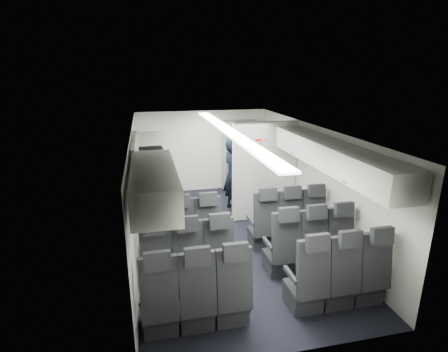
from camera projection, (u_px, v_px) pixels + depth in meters
name	position (u px, v px, depth m)	size (l,w,h in m)	color
cabin_shell	(229.00, 183.00, 6.52)	(3.41, 6.01, 2.16)	black
seat_row_front	(236.00, 231.00, 6.24)	(3.33, 0.56, 1.24)	#252629
seat_row_mid	(250.00, 256.00, 5.40)	(3.33, 0.56, 1.24)	#252629
seat_row_rear	(270.00, 290.00, 4.56)	(3.33, 0.56, 1.24)	#252629
overhead_bin_left_rear	(154.00, 184.00, 4.15)	(0.53, 1.80, 0.40)	white
overhead_bin_left_front_open	(148.00, 159.00, 5.81)	(0.64, 1.70, 0.72)	#9E9E93
overhead_bin_right_rear	(363.00, 169.00, 4.74)	(0.53, 1.80, 0.40)	white
overhead_bin_right_front	(306.00, 144.00, 6.37)	(0.53, 1.70, 0.40)	white
bulkhead_partition	(264.00, 171.00, 7.49)	(1.40, 0.15, 2.13)	silver
galley_unit	(240.00, 156.00, 9.31)	(0.85, 0.52, 1.90)	#939399
boarding_door	(140.00, 174.00, 7.68)	(0.12, 1.27, 1.86)	silver
flight_attendant	(233.00, 175.00, 8.02)	(0.62, 0.41, 1.71)	black
carry_on_bag	(151.00, 154.00, 5.77)	(0.38, 0.27, 0.23)	black
papers	(241.00, 168.00, 7.97)	(0.22, 0.02, 0.15)	white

